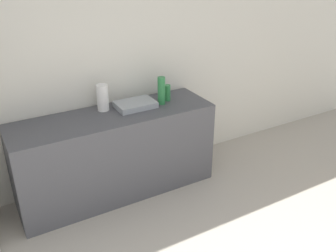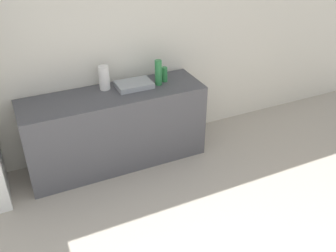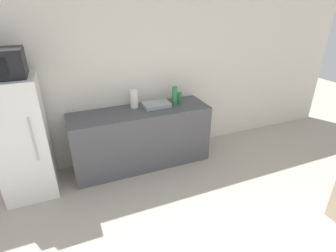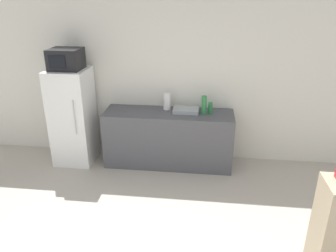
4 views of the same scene
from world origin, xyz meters
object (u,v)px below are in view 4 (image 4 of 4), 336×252
Objects in this scene: refrigerator at (73,117)px; microwave at (66,59)px; bottle_short at (210,108)px; bottle_tall at (204,105)px; paper_towel_roll at (167,101)px.

refrigerator is 3.34× the size of microwave.
microwave is 2.29m from bottle_short.
bottle_tall is 1.69× the size of bottle_short.
bottle_tall is 1.08× the size of paper_towel_roll.
bottle_short is (2.17, 0.12, 0.20)m from refrigerator.
bottle_short is (2.17, 0.12, -0.72)m from microwave.
microwave reaches higher than bottle_short.
refrigerator is 0.92m from microwave.
bottle_tall is 0.13m from bottle_short.
refrigerator is 2.18m from bottle_short.
paper_towel_roll is (-0.58, 0.14, -0.01)m from bottle_tall.
bottle_short is at bearing 3.18° from microwave.
bottle_tall reaches higher than bottle_short.
refrigerator is at bearing -176.85° from bottle_short.
refrigerator is 1.53m from paper_towel_roll.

